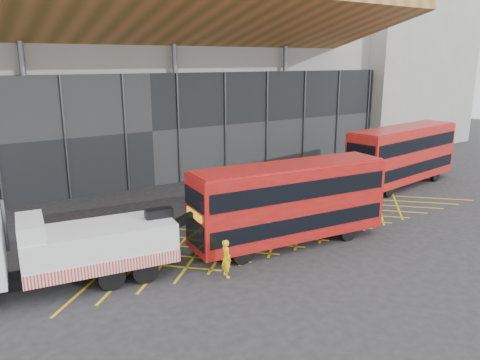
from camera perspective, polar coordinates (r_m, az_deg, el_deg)
ground_plane at (r=24.14m, az=-4.04°, el=-7.25°), size 120.00×120.00×0.00m
road_markings at (r=26.64m, az=5.03°, el=-5.14°), size 26.36×7.16×0.01m
construction_building at (r=40.12m, az=-15.13°, el=14.06°), size 55.00×23.97×18.00m
east_building at (r=55.74m, az=17.64°, el=14.91°), size 15.00×12.00×20.00m
recovery_truck at (r=19.95m, az=-21.75°, el=-7.82°), size 10.61×3.67×3.68m
bus_towed at (r=22.92m, az=6.06°, el=-2.49°), size 10.19×3.27×4.07m
bus_second at (r=35.68m, az=19.22°, el=3.10°), size 10.79×3.87×4.30m
worker at (r=19.89m, az=-1.68°, el=-9.52°), size 0.45×0.64×1.66m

